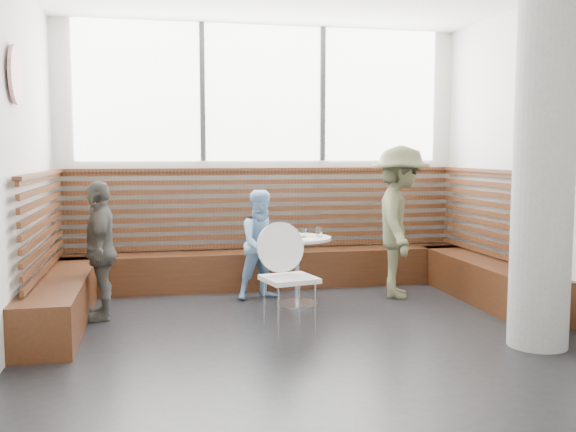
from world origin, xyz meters
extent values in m
cube|color=silver|center=(0.00, 0.00, 1.60)|extent=(5.00, 5.00, 3.20)
cube|color=black|center=(0.00, 0.00, 0.00)|extent=(5.00, 5.00, 0.01)
cube|color=white|center=(0.00, 2.48, 2.38)|extent=(4.50, 0.02, 1.65)
cube|color=#3F3F42|center=(-0.75, 2.46, 2.38)|extent=(0.06, 0.04, 1.65)
cube|color=#3F3F42|center=(0.75, 2.46, 2.38)|extent=(0.06, 0.04, 1.65)
cube|color=#3A1D0E|center=(0.00, 2.25, 0.23)|extent=(5.00, 0.50, 0.45)
cube|color=#3A1D0E|center=(-2.25, 1.25, 0.23)|extent=(0.50, 2.50, 0.45)
cube|color=#3A1D0E|center=(2.25, 1.25, 0.23)|extent=(0.50, 2.50, 0.45)
cube|color=#3E1F0F|center=(0.00, 2.42, 0.95)|extent=(4.88, 0.08, 0.98)
cube|color=#3E1F0F|center=(-2.42, 1.25, 0.95)|extent=(0.08, 2.38, 0.98)
cube|color=#3E1F0F|center=(2.42, 1.25, 0.95)|extent=(0.08, 2.38, 0.98)
cylinder|color=gray|center=(1.85, -0.60, 1.60)|extent=(0.50, 0.50, 3.20)
cylinder|color=white|center=(-2.46, 0.40, 2.30)|extent=(0.03, 0.50, 0.50)
cylinder|color=silver|center=(0.16, 1.25, 0.01)|extent=(0.46, 0.46, 0.02)
cylinder|color=silver|center=(0.16, 1.25, 0.37)|extent=(0.07, 0.07, 0.71)
cylinder|color=#B7B7BA|center=(0.16, 1.25, 0.73)|extent=(0.72, 0.72, 0.03)
cube|color=white|center=(-0.14, 0.28, 0.49)|extent=(0.46, 0.43, 0.04)
cylinder|color=white|center=(-0.14, 0.48, 0.76)|extent=(0.48, 0.11, 0.47)
cylinder|color=silver|center=(-0.32, 0.12, 0.23)|extent=(0.02, 0.02, 0.47)
cylinder|color=silver|center=(0.05, 0.12, 0.23)|extent=(0.02, 0.02, 0.47)
cylinder|color=silver|center=(-0.32, 0.44, 0.23)|extent=(0.02, 0.02, 0.47)
cylinder|color=silver|center=(0.05, 0.44, 0.23)|extent=(0.02, 0.02, 0.47)
imported|color=brown|center=(1.39, 1.42, 0.86)|extent=(0.99, 1.27, 1.73)
imported|color=#7EAADA|center=(-0.16, 1.63, 0.62)|extent=(0.69, 0.59, 1.23)
imported|color=#4B4944|center=(-1.87, 1.11, 0.69)|extent=(0.36, 0.82, 1.38)
cylinder|color=white|center=(0.01, 1.37, 0.75)|extent=(0.18, 0.18, 0.01)
cylinder|color=white|center=(0.20, 1.35, 0.75)|extent=(0.18, 0.18, 0.01)
cylinder|color=white|center=(0.00, 1.15, 0.80)|extent=(0.07, 0.07, 0.11)
cylinder|color=white|center=(0.22, 1.22, 0.80)|extent=(0.06, 0.06, 0.10)
cylinder|color=white|center=(0.39, 1.23, 0.80)|extent=(0.07, 0.07, 0.11)
cube|color=#A5C64C|center=(0.19, 1.03, 0.75)|extent=(0.22, 0.17, 0.00)
camera|label=1|loc=(-1.34, -5.41, 1.65)|focal=40.00mm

